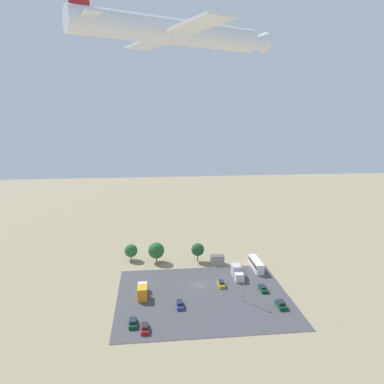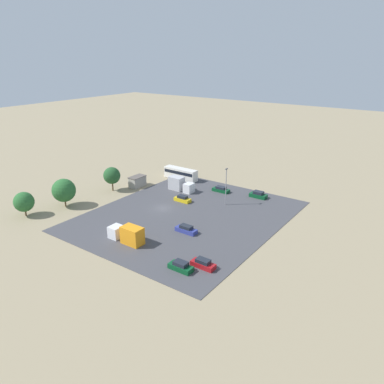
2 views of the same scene
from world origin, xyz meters
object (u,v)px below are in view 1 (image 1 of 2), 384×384
parked_car_3 (133,323)px  parked_truck_1 (142,291)px  parked_car_2 (221,284)px  parked_truck_0 (237,272)px  airplane (178,32)px  parked_car_1 (281,305)px  parked_car_0 (180,304)px  parked_car_4 (145,328)px  parked_car_5 (263,288)px  bus (256,264)px  shed_building (217,260)px

parked_car_3 → parked_truck_1: size_ratio=0.56×
parked_car_2 → parked_truck_0: 8.13m
parked_truck_0 → airplane: size_ratio=0.23×
parked_car_1 → parked_truck_1: 37.69m
parked_car_0 → airplane: (2.37, 32.09, 60.79)m
parked_car_2 → parked_car_4: size_ratio=0.97×
parked_car_4 → airplane: (-6.66, 21.86, 60.79)m
parked_car_5 → parked_truck_0: (5.40, -9.49, 1.03)m
bus → parked_car_0: (26.86, 21.73, -1.09)m
bus → parked_car_1: bearing=89.1°
parked_truck_1 → airplane: bearing=-79.1°
shed_building → parked_car_4: 44.85m
parked_truck_0 → parked_car_0: bearing=40.2°
parked_car_1 → parked_truck_1: size_ratio=0.56×
parked_car_1 → parked_car_5: bearing=100.9°
bus → parked_car_5: bus is taller
parked_car_3 → airplane: bearing=-68.7°
parked_car_0 → parked_car_2: size_ratio=1.09×
shed_building → parked_truck_1: bearing=40.1°
parked_car_4 → shed_building: bearing=57.7°
parked_car_0 → parked_car_2: bearing=-140.6°
parked_car_0 → parked_car_1: parked_car_1 is taller
parked_car_1 → airplane: (28.82, 28.86, 60.74)m
parked_car_4 → airplane: 64.95m
parked_car_0 → parked_car_3: parked_car_3 is taller
shed_building → parked_truck_1: (24.82, 20.87, 0.19)m
parked_truck_1 → airplane: airplane is taller
shed_building → parked_car_1: shed_building is taller
parked_car_5 → airplane: bearing=-124.8°
parked_truck_0 → parked_car_1: bearing=110.6°
shed_building → parked_car_1: size_ratio=1.10×
parked_car_1 → parked_truck_1: parked_truck_1 is taller
parked_car_2 → parked_truck_0: (-6.02, -5.37, 0.98)m
parked_car_3 → parked_truck_0: 39.15m
parked_car_2 → airplane: airplane is taller
bus → parked_car_2: bearing=38.6°
parked_car_1 → airplane: airplane is taller
parked_car_1 → parked_car_2: parked_car_1 is taller
bus → parked_truck_1: (36.73, 14.95, -0.15)m
parked_car_3 → parked_truck_0: bearing=37.4°
parked_car_5 → airplane: airplane is taller
airplane → shed_building: bearing=139.9°
parked_car_4 → airplane: airplane is taller
parked_car_2 → parked_car_3: parked_car_3 is taller
parked_car_0 → parked_car_5: parked_car_0 is taller
parked_car_0 → parked_truck_0: 25.08m
parked_car_3 → parked_car_4: bearing=-41.9°
parked_car_2 → parked_car_5: size_ratio=0.92×
shed_building → parked_car_5: 23.10m
bus → airplane: bearing=61.5°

